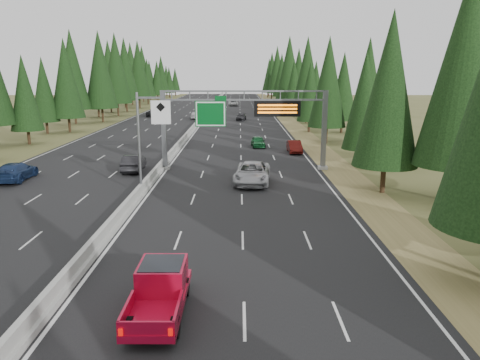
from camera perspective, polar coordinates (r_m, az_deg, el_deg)
The scene contains 19 objects.
road at distance 91.90m, azimuth -4.99°, elevation 6.94°, with size 32.00×260.00×0.08m, color black.
shoulder_right at distance 92.12m, azimuth 6.19°, elevation 6.92°, with size 3.60×260.00×0.06m, color olive.
shoulder_left at distance 95.08m, azimuth -15.82°, elevation 6.70°, with size 3.60×260.00×0.06m, color #4E5327.
median_barrier at distance 91.87m, azimuth -5.00°, elevation 7.18°, with size 0.70×260.00×0.85m.
sign_gantry at distance 46.17m, azimuth 1.30°, elevation 7.63°, with size 16.75×0.98×7.80m.
hov_sign_pole at distance 37.07m, azimuth -11.37°, elevation 5.24°, with size 2.80×0.50×8.00m.
tree_row_right at distance 84.45m, azimuth 10.00°, elevation 12.55°, with size 11.37×242.35×18.78m.
tree_row_left at distance 80.34m, azimuth -22.43°, elevation 12.02°, with size 12.60×242.48×18.69m.
silver_minivan at distance 40.92m, azimuth 1.50°, elevation 0.87°, with size 2.99×6.48×1.80m, color #A4A3A8.
red_pickup at distance 19.71m, azimuth -9.62°, elevation -12.58°, with size 1.99×5.58×1.82m.
car_ahead_green at distance 61.22m, azimuth 2.22°, elevation 4.70°, with size 1.66×4.12×1.40m, color #135526.
car_ahead_dkred at distance 57.15m, azimuth 6.66°, elevation 4.06°, with size 1.53×4.40×1.45m, color #510E0B.
car_ahead_dkgrey at distance 96.49m, azimuth 0.15°, elevation 7.69°, with size 1.85×4.56×1.32m, color black.
car_ahead_white at distance 139.84m, azimuth -0.80°, elevation 9.37°, with size 2.64×5.74×1.59m, color silver.
car_ahead_far at distance 153.04m, azimuth -2.48°, elevation 9.62°, with size 1.63×4.05×1.38m, color black.
car_onc_near at distance 47.14m, azimuth -12.85°, elevation 2.05°, with size 1.73×4.97×1.64m, color black.
car_onc_blue at distance 46.53m, azimuth -25.66°, elevation 0.95°, with size 2.29×5.63×1.63m, color navy.
car_onc_white at distance 99.70m, azimuth -5.49°, elevation 7.87°, with size 1.85×4.60×1.57m, color silver.
car_onc_far at distance 106.92m, azimuth -10.37°, elevation 8.06°, with size 2.62×5.67×1.58m, color black.
Camera 1 is at (7.80, -11.08, 9.51)m, focal length 35.00 mm.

